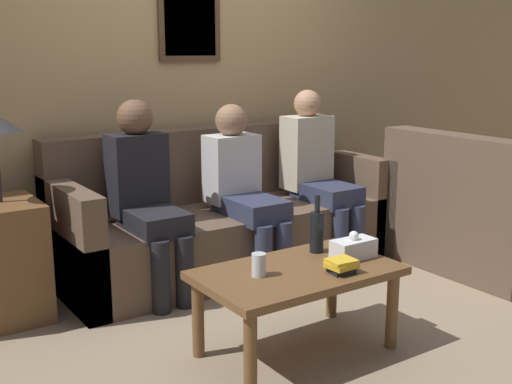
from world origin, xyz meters
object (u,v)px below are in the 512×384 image
object	(u,v)px
couch_side	(486,223)
person_left	(146,191)
wine_bottle	(317,231)
drinking_glass	(259,265)
person_right	(317,169)
person_middle	(243,185)
coffee_table	(297,281)
couch_main	(222,221)

from	to	relation	value
couch_side	person_left	bearing A→B (deg)	67.02
wine_bottle	drinking_glass	size ratio (longest dim) A/B	2.78
couch_side	person_left	distance (m)	2.31
wine_bottle	drinking_glass	distance (m)	0.48
person_left	person_right	bearing A→B (deg)	0.01
person_middle	coffee_table	bearing A→B (deg)	-109.81
person_left	couch_main	bearing A→B (deg)	14.80
person_left	person_right	world-z (taller)	person_right
person_left	person_middle	size ratio (longest dim) A/B	1.05
person_right	wine_bottle	bearing A→B (deg)	-129.47
person_right	drinking_glass	bearing A→B (deg)	-138.59
couch_main	drinking_glass	world-z (taller)	couch_main
couch_side	person_right	size ratio (longest dim) A/B	1.03
couch_side	wine_bottle	xyz separation A→B (m)	(-1.58, -0.11, 0.23)
wine_bottle	person_middle	distance (m)	0.96
coffee_table	drinking_glass	xyz separation A→B (m)	(-0.21, 0.02, 0.12)
coffee_table	person_right	bearing A→B (deg)	47.16
coffee_table	person_middle	distance (m)	1.19
coffee_table	wine_bottle	xyz separation A→B (m)	(0.25, 0.16, 0.18)
couch_side	person_right	bearing A→B (deg)	40.46
couch_side	coffee_table	distance (m)	1.85
person_right	person_left	bearing A→B (deg)	-179.99
person_left	person_right	size ratio (longest dim) A/B	0.99
couch_main	person_left	xyz separation A→B (m)	(-0.64, -0.17, 0.32)
couch_side	drinking_glass	bearing A→B (deg)	96.73
coffee_table	wine_bottle	world-z (taller)	wine_bottle
couch_main	person_middle	bearing A→B (deg)	-82.58
couch_side	coffee_table	xyz separation A→B (m)	(-1.83, -0.26, 0.05)
person_middle	couch_main	bearing A→B (deg)	97.42
couch_main	drinking_glass	xyz separation A→B (m)	(-0.58, -1.30, 0.17)
couch_side	wine_bottle	size ratio (longest dim) A/B	4.01
wine_bottle	person_right	xyz separation A→B (m)	(0.82, 1.00, 0.09)
couch_main	coffee_table	bearing A→B (deg)	-105.50
couch_side	coffee_table	bearing A→B (deg)	98.22
drinking_glass	person_right	world-z (taller)	person_right
couch_main	person_middle	world-z (taller)	person_middle
couch_main	person_left	size ratio (longest dim) A/B	1.92
coffee_table	wine_bottle	size ratio (longest dim) A/B	3.17
person_left	couch_side	bearing A→B (deg)	-22.98
couch_main	person_middle	size ratio (longest dim) A/B	2.02
person_left	person_right	xyz separation A→B (m)	(1.34, 0.00, -0.01)
coffee_table	drinking_glass	size ratio (longest dim) A/B	8.82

